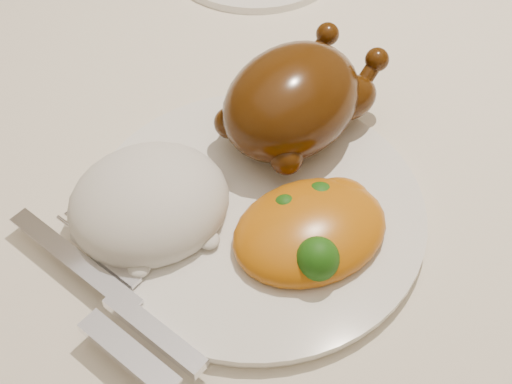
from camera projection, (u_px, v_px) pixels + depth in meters
floor at (235, 380)px, 1.31m from camera, size 4.00×4.00×0.00m
dining_table at (222, 119)px, 0.81m from camera, size 1.60×0.90×0.76m
tablecloth at (219, 68)px, 0.75m from camera, size 1.73×1.03×0.18m
dinner_plate at (256, 212)px, 0.58m from camera, size 0.29×0.29×0.01m
roast_chicken at (295, 99)px, 0.60m from camera, size 0.18×0.13×0.09m
rice_mound at (149, 203)px, 0.56m from camera, size 0.14×0.13×0.07m
mac_and_cheese at (313, 227)px, 0.55m from camera, size 0.13×0.11×0.05m
cutlery at (122, 313)px, 0.51m from camera, size 0.07×0.20×0.01m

